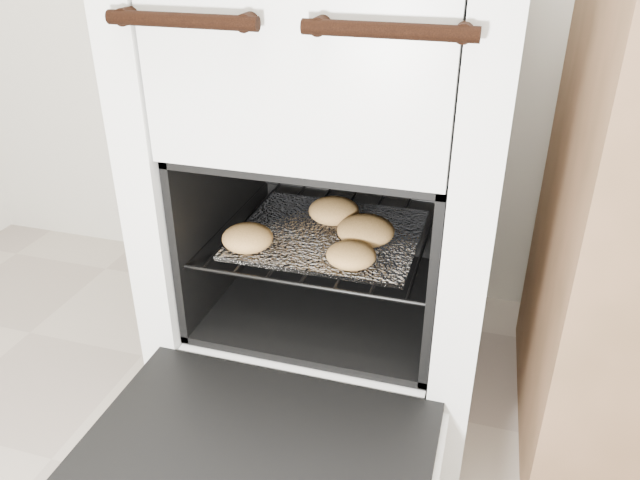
% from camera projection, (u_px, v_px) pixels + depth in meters
% --- Properties ---
extents(stove, '(0.63, 0.71, 0.97)m').
position_uv_depth(stove, '(341.00, 185.00, 1.30)').
color(stove, silver).
rests_on(stove, ground).
extents(oven_door, '(0.57, 0.44, 0.04)m').
position_uv_depth(oven_door, '(250.00, 468.00, 0.97)').
color(oven_door, black).
rests_on(oven_door, stove).
extents(oven_rack, '(0.46, 0.44, 0.01)m').
position_uv_depth(oven_rack, '(332.00, 232.00, 1.28)').
color(oven_rack, black).
rests_on(oven_rack, stove).
extents(foil_sheet, '(0.36, 0.32, 0.01)m').
position_uv_depth(foil_sheet, '(329.00, 234.00, 1.26)').
color(foil_sheet, white).
rests_on(foil_sheet, oven_rack).
extents(baked_rolls, '(0.34, 0.28, 0.05)m').
position_uv_depth(baked_rolls, '(328.00, 230.00, 1.21)').
color(baked_rolls, tan).
rests_on(baked_rolls, foil_sheet).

